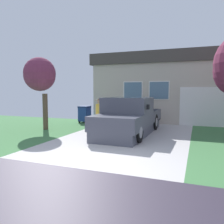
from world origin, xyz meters
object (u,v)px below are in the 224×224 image
Objects in this scene: neighbor_tree at (40,75)px; wheeled_trash_bin at (85,114)px; house_with_garage at (177,88)px; pickup_truck at (128,118)px; handbag at (93,129)px; person_with_hat at (99,112)px.

wheeled_trash_bin is (0.93, 3.04, -2.22)m from neighbor_tree.
house_with_garage is 9.52m from neighbor_tree.
neighbor_tree is at bearing 2.85° from pickup_truck.
wheeled_trash_bin reaches higher than handbag.
person_with_hat is 3.62m from neighbor_tree.
pickup_truck reaches higher than handbag.
neighbor_tree is (-3.08, -0.46, 1.84)m from person_with_hat.
neighbor_tree is at bearing -130.08° from house_with_garage.
neighbor_tree reaches higher than wheeled_trash_bin.
house_with_garage is 2.87× the size of neighbor_tree.
pickup_truck is 3.15× the size of person_with_hat.
house_with_garage reaches higher than wheeled_trash_bin.
house_with_garage is (3.28, 7.01, 2.05)m from handbag.
pickup_truck is at bearing -3.97° from handbag.
pickup_truck is 4.70m from wheeled_trash_bin.
pickup_truck is 0.49× the size of house_with_garage.
person_with_hat is 3.50× the size of handbag.
house_with_garage is 6.90m from wheeled_trash_bin.
handbag is 0.46× the size of wheeled_trash_bin.
house_with_garage is (1.50, 7.13, 1.46)m from pickup_truck.
house_with_garage reaches higher than handbag.
house_with_garage is at bearing 49.92° from neighbor_tree.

